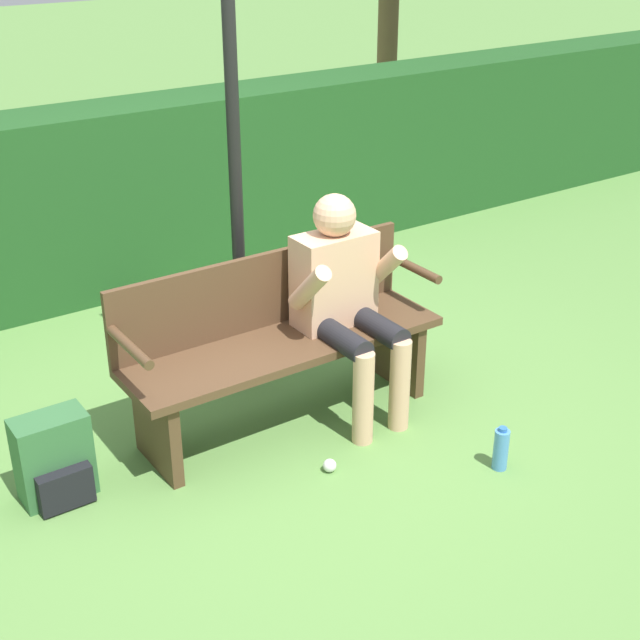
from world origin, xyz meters
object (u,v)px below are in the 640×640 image
object	(u,v)px
park_bench	(279,339)
backpack	(55,460)
water_bottle	(501,449)
signpost	(234,121)
person_seated	(345,294)

from	to	relation	value
park_bench	backpack	size ratio (longest dim) A/B	4.07
water_bottle	signpost	xyz separation A→B (m)	(-0.62, 1.46, 1.43)
park_bench	signpost	world-z (taller)	signpost
park_bench	backpack	xyz separation A→B (m)	(-1.25, -0.01, -0.27)
backpack	park_bench	bearing A→B (deg)	0.64
park_bench	backpack	bearing A→B (deg)	-179.36
park_bench	backpack	distance (m)	1.28
person_seated	backpack	bearing A→B (deg)	176.33
water_bottle	person_seated	bearing A→B (deg)	108.12
park_bench	water_bottle	size ratio (longest dim) A/B	7.38
person_seated	backpack	xyz separation A→B (m)	(-1.59, 0.10, -0.48)
signpost	person_seated	bearing A→B (deg)	-59.12
water_bottle	signpost	world-z (taller)	signpost
person_seated	water_bottle	xyz separation A→B (m)	(0.30, -0.92, -0.57)
water_bottle	signpost	size ratio (longest dim) A/B	0.09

